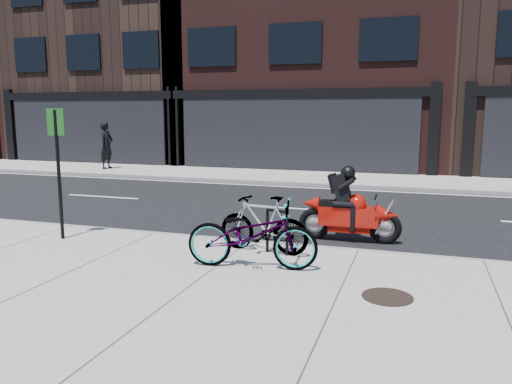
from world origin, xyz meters
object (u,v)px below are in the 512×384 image
(bike_rack, at_px, (277,228))
(sign_post, at_px, (58,162))
(bicycle_front, at_px, (252,234))
(motorcycle, at_px, (354,211))
(pedestrian, at_px, (106,145))
(bicycle_rear, at_px, (263,224))
(manhole_cover, at_px, (387,297))

(bike_rack, relative_size, sign_post, 0.31)
(bicycle_front, bearing_deg, sign_post, 73.37)
(bicycle_front, xyz_separation_m, motorcycle, (1.22, 2.59, -0.05))
(motorcycle, xyz_separation_m, sign_post, (-5.21, -2.02, 0.98))
(pedestrian, bearing_deg, bicycle_rear, -134.48)
(bike_rack, height_order, bicycle_rear, bicycle_rear)
(motorcycle, xyz_separation_m, manhole_cover, (0.86, -3.23, -0.47))
(manhole_cover, bearing_deg, sign_post, 168.75)
(bike_rack, bearing_deg, manhole_cover, -38.27)
(pedestrian, bearing_deg, sign_post, -148.70)
(bicycle_front, distance_m, manhole_cover, 2.23)
(bike_rack, relative_size, motorcycle, 0.38)
(motorcycle, distance_m, pedestrian, 14.17)
(bicycle_rear, bearing_deg, sign_post, -77.63)
(pedestrian, height_order, sign_post, sign_post)
(bicycle_front, height_order, motorcycle, motorcycle)
(bike_rack, height_order, pedestrian, pedestrian)
(bicycle_front, bearing_deg, motorcycle, -33.71)
(bike_rack, height_order, sign_post, sign_post)
(motorcycle, bearing_deg, manhole_cover, -76.50)
(sign_post, bearing_deg, bike_rack, -6.45)
(bike_rack, distance_m, bicycle_front, 0.89)
(motorcycle, relative_size, manhole_cover, 3.03)
(bike_rack, distance_m, pedestrian, 14.47)
(manhole_cover, height_order, sign_post, sign_post)
(bicycle_front, bearing_deg, manhole_cover, -115.66)
(bike_rack, distance_m, motorcycle, 2.02)
(pedestrian, distance_m, manhole_cover, 16.92)
(bicycle_front, relative_size, bicycle_rear, 1.23)
(bicycle_rear, bearing_deg, motorcycle, 150.42)
(bicycle_rear, xyz_separation_m, pedestrian, (-10.09, 10.11, 0.49))
(bicycle_front, distance_m, motorcycle, 2.86)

